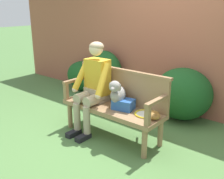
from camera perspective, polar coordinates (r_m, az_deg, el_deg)
ground_plane at (r=3.90m, az=0.00°, el=-9.91°), size 40.00×40.00×0.00m
brick_garden_fence at (r=4.85m, az=12.44°, el=9.41°), size 8.00×0.30×2.28m
hedge_bush_far_right at (r=5.42m, az=-1.62°, el=1.81°), size 0.89×0.84×0.65m
hedge_bush_mid_left at (r=5.39m, az=-1.55°, el=3.39°), size 0.82×0.52×0.95m
hedge_bush_far_left at (r=5.81m, az=-6.02°, el=2.87°), size 0.91×0.55×0.66m
hedge_bush_mid_right at (r=4.48m, az=14.98°, el=-0.89°), size 0.96×0.91×0.85m
garden_bench at (r=3.73m, az=0.00°, el=-4.58°), size 1.51×0.51×0.45m
bench_backrest at (r=3.79m, az=2.16°, el=0.85°), size 1.55×0.06×0.50m
bench_armrest_left_end at (r=4.06m, az=-8.61°, el=1.03°), size 0.06×0.51×0.28m
bench_armrest_right_end at (r=3.18m, az=8.94°, el=-3.72°), size 0.06×0.51×0.28m
person_seated at (r=3.82m, az=-3.97°, el=1.23°), size 0.56×0.65×1.32m
dog_on_bench at (r=3.58m, az=1.14°, el=-0.95°), size 0.28×0.41×0.42m
tennis_racket at (r=3.49m, az=7.27°, el=-5.06°), size 0.42×0.56×0.03m
baseball_glove at (r=3.36m, az=8.88°, el=-5.44°), size 0.28×0.27×0.09m
sports_bag at (r=3.60m, az=2.49°, el=-3.19°), size 0.31×0.25×0.14m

